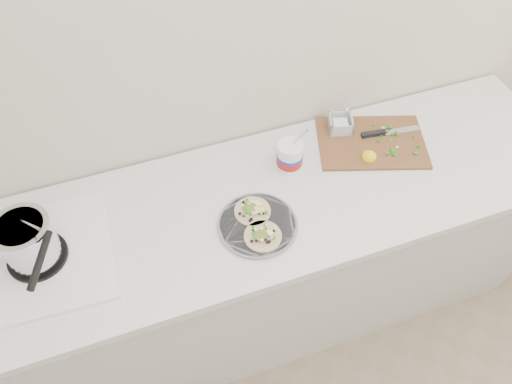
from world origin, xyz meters
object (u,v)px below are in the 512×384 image
object	(u,v)px
cutboard	(370,139)
stove	(32,247)
taco_plate	(258,223)
tub	(291,155)

from	to	relation	value
cutboard	stove	bearing A→B (deg)	-156.25
stove	cutboard	distance (m)	1.29
taco_plate	tub	bearing A→B (deg)	46.21
tub	stove	bearing A→B (deg)	-173.71
tub	cutboard	size ratio (longest dim) A/B	0.46
stove	taco_plate	distance (m)	0.73
taco_plate	tub	distance (m)	0.31
cutboard	tub	bearing A→B (deg)	-158.63
stove	taco_plate	bearing A→B (deg)	-6.35
stove	tub	bearing A→B (deg)	9.00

